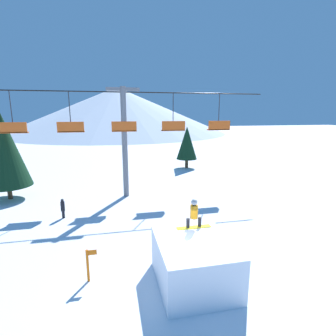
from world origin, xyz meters
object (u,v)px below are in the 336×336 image
Objects in this scene: snowboarder at (194,213)px; distant_skier at (63,208)px; snow_ramp at (194,262)px; pine_tree_near at (4,150)px; trail_marker at (88,264)px.

snowboarder is 1.17× the size of distant_skier.
snowboarder is (0.33, 1.13, 1.47)m from snow_ramp.
pine_tree_near is (-10.75, 11.26, 1.40)m from snowboarder.
pine_tree_near is 7.21m from distant_skier.
snow_ramp is 2.48× the size of trail_marker.
snow_ramp is at bearing -106.19° from snowboarder.
trail_marker is 7.03m from distant_skier.
trail_marker is at bearing -177.43° from snowboarder.
snow_ramp is 16.44m from pine_tree_near.
pine_tree_near is (-10.42, 12.39, 2.87)m from snow_ramp.
snowboarder reaches higher than snow_ramp.
trail_marker is 1.06× the size of distant_skier.
snow_ramp is 4.01m from trail_marker.
distant_skier is at bearing -46.23° from pine_tree_near.
pine_tree_near is at bearing 119.65° from trail_marker.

